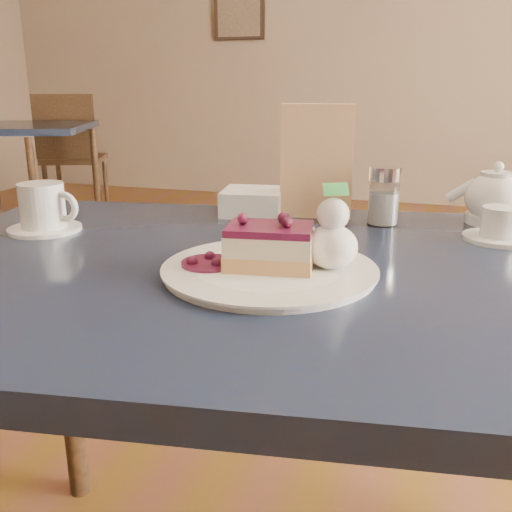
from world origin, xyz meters
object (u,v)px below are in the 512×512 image
(cheesecake_slice, at_px, (270,247))
(tea_set, at_px, (495,204))
(dessert_plate, at_px, (269,271))
(coffee_set, at_px, (44,210))
(bg_table_far_left, at_px, (18,230))
(main_table, at_px, (273,313))

(cheesecake_slice, bearing_deg, tea_set, 42.50)
(dessert_plate, height_order, cheesecake_slice, cheesecake_slice)
(coffee_set, xyz_separation_m, tea_set, (0.85, 0.30, 0.00))
(coffee_set, bearing_deg, cheesecake_slice, -14.29)
(dessert_plate, relative_size, tea_set, 1.21)
(cheesecake_slice, bearing_deg, dessert_plate, 36.83)
(dessert_plate, distance_m, coffee_set, 0.52)
(coffee_set, height_order, bg_table_far_left, coffee_set)
(dessert_plate, distance_m, tea_set, 0.56)
(main_table, height_order, coffee_set, coffee_set)
(dessert_plate, bearing_deg, cheesecake_slice, -135.00)
(dessert_plate, distance_m, bg_table_far_left, 3.74)
(bg_table_far_left, bearing_deg, main_table, -64.26)
(tea_set, xyz_separation_m, bg_table_far_left, (-2.99, 2.11, -0.79))
(dessert_plate, xyz_separation_m, coffee_set, (-0.50, 0.13, 0.04))
(dessert_plate, distance_m, cheesecake_slice, 0.04)
(dessert_plate, xyz_separation_m, cheesecake_slice, (-0.00, -0.00, 0.04))
(main_table, bearing_deg, bg_table_far_left, 128.38)
(dessert_plate, height_order, coffee_set, coffee_set)
(coffee_set, height_order, tea_set, tea_set)
(cheesecake_slice, bearing_deg, coffee_set, 157.53)
(coffee_set, distance_m, tea_set, 0.91)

